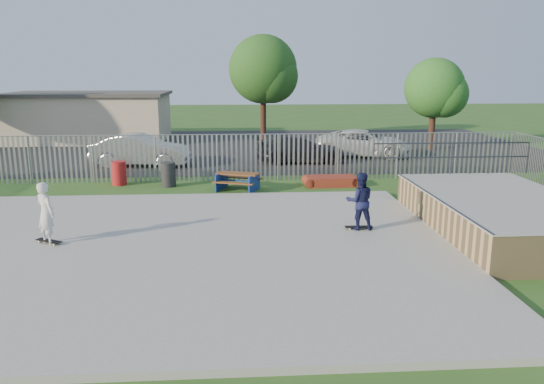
{
  "coord_description": "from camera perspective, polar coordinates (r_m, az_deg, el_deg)",
  "views": [
    {
      "loc": [
        1.86,
        -13.38,
        4.67
      ],
      "look_at": [
        2.87,
        2.0,
        1.1
      ],
      "focal_mm": 35.0,
      "sensor_mm": 36.0,
      "label": 1
    }
  ],
  "objects": [
    {
      "name": "trash_bin_red",
      "position": [
        22.8,
        -16.14,
        1.96
      ],
      "size": [
        0.59,
        0.59,
        0.98
      ],
      "primitive_type": "cylinder",
      "color": "#A5191B",
      "rests_on": "ground"
    },
    {
      "name": "concrete_slab",
      "position": [
        14.27,
        -11.12,
        -6.0
      ],
      "size": [
        15.0,
        12.0,
        0.15
      ],
      "primitive_type": "cube",
      "color": "#989893",
      "rests_on": "ground"
    },
    {
      "name": "ground",
      "position": [
        14.29,
        -11.11,
        -6.28
      ],
      "size": [
        120.0,
        120.0,
        0.0
      ],
      "primitive_type": "plane",
      "color": "#2F591E",
      "rests_on": "ground"
    },
    {
      "name": "skater_white",
      "position": [
        15.18,
        -23.15,
        -2.09
      ],
      "size": [
        0.72,
        0.7,
        1.67
      ],
      "primitive_type": "imported",
      "rotation": [
        0.0,
        0.0,
        2.44
      ],
      "color": "silver",
      "rests_on": "concrete_slab"
    },
    {
      "name": "skateboard_a",
      "position": [
        15.63,
        9.32,
        -3.8
      ],
      "size": [
        0.8,
        0.22,
        0.08
      ],
      "rotation": [
        0.0,
        0.0,
        -0.03
      ],
      "color": "black",
      "rests_on": "concrete_slab"
    },
    {
      "name": "car_white",
      "position": [
        29.57,
        9.84,
        5.21
      ],
      "size": [
        5.65,
        3.69,
        1.45
      ],
      "primitive_type": "imported",
      "rotation": [
        0.0,
        0.0,
        1.3
      ],
      "color": "silver",
      "rests_on": "parking_lot"
    },
    {
      "name": "skater_navy",
      "position": [
        15.42,
        9.43,
        -0.97
      ],
      "size": [
        0.83,
        0.65,
        1.67
      ],
      "primitive_type": "imported",
      "rotation": [
        0.0,
        0.0,
        3.12
      ],
      "color": "#141841",
      "rests_on": "concrete_slab"
    },
    {
      "name": "building",
      "position": [
        37.82,
        -19.05,
        7.69
      ],
      "size": [
        10.4,
        6.4,
        3.2
      ],
      "color": "beige",
      "rests_on": "ground"
    },
    {
      "name": "car_silver",
      "position": [
        26.89,
        -13.96,
        4.38
      ],
      "size": [
        4.91,
        2.21,
        1.56
      ],
      "primitive_type": "imported",
      "rotation": [
        0.0,
        0.0,
        1.45
      ],
      "color": "silver",
      "rests_on": "parking_lot"
    },
    {
      "name": "funbox",
      "position": [
        21.95,
        6.37,
        1.18
      ],
      "size": [
        1.96,
        1.03,
        0.39
      ],
      "rotation": [
        0.0,
        0.0,
        0.04
      ],
      "color": "maroon",
      "rests_on": "ground"
    },
    {
      "name": "parking_lot",
      "position": [
        32.77,
        -7.01,
        4.76
      ],
      "size": [
        40.0,
        18.0,
        0.02
      ],
      "primitive_type": "cube",
      "color": "black",
      "rests_on": "ground"
    },
    {
      "name": "tree_right",
      "position": [
        32.9,
        17.07,
        10.61
      ],
      "size": [
        3.47,
        3.47,
        5.36
      ],
      "color": "#46281C",
      "rests_on": "ground"
    },
    {
      "name": "fence",
      "position": [
        18.36,
        -6.38,
        1.42
      ],
      "size": [
        26.04,
        16.02,
        2.0
      ],
      "color": "gray",
      "rests_on": "ground"
    },
    {
      "name": "tree_mid",
      "position": [
        35.79,
        -0.97,
        13.04
      ],
      "size": [
        4.5,
        4.5,
        6.94
      ],
      "color": "#43251B",
      "rests_on": "ground"
    },
    {
      "name": "trash_bin_grey",
      "position": [
        22.03,
        -11.09,
        1.87
      ],
      "size": [
        0.6,
        0.6,
        0.99
      ],
      "primitive_type": "cylinder",
      "color": "#252527",
      "rests_on": "ground"
    },
    {
      "name": "quarter_pipe",
      "position": [
        16.83,
        23.37,
        -2.2
      ],
      "size": [
        5.5,
        7.05,
        2.19
      ],
      "color": "tan",
      "rests_on": "ground"
    },
    {
      "name": "car_dark",
      "position": [
        27.16,
        3.07,
        4.57
      ],
      "size": [
        4.58,
        1.91,
        1.32
      ],
      "primitive_type": "imported",
      "rotation": [
        0.0,
        0.0,
        1.58
      ],
      "color": "black",
      "rests_on": "parking_lot"
    },
    {
      "name": "skateboard_b",
      "position": [
        15.39,
        -22.88,
        -4.95
      ],
      "size": [
        0.79,
        0.58,
        0.08
      ],
      "rotation": [
        0.0,
        0.0,
        -0.53
      ],
      "color": "black",
      "rests_on": "concrete_slab"
    },
    {
      "name": "picnic_table",
      "position": [
        20.99,
        -3.7,
        1.15
      ],
      "size": [
        2.02,
        1.85,
        0.7
      ],
      "rotation": [
        0.0,
        0.0,
        -0.36
      ],
      "color": "brown",
      "rests_on": "ground"
    }
  ]
}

